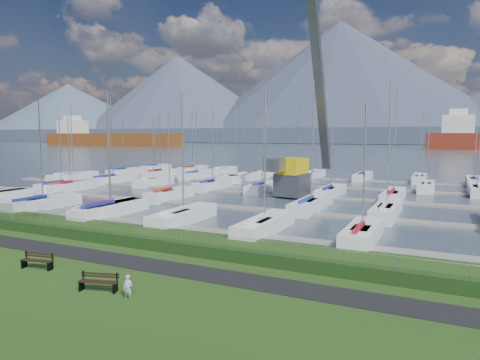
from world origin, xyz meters
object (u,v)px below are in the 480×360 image
Objects in this scene: crane at (300,148)px; bench_left at (38,261)px; bench_right at (99,282)px; person at (128,285)px.

bench_left is at bearing -88.76° from crane.
bench_right is (5.14, -1.03, 0.00)m from bench_left.
bench_right is 0.08× the size of crane.
crane is (3.48, 32.67, 4.91)m from bench_left.
person is at bearing -77.00° from crane.
crane is at bearing 76.95° from bench_right.
bench_left is 1.00× the size of bench_right.
person is (6.84, -1.11, 0.16)m from bench_left.
crane is at bearing 73.86° from bench_left.
bench_left is 0.08× the size of crane.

